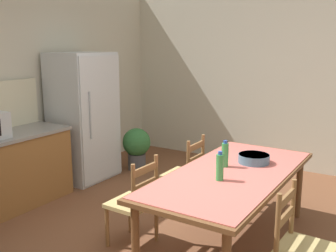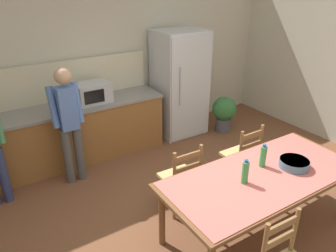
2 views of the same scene
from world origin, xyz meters
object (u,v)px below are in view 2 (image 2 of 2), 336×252
at_px(refrigerator, 180,84).
at_px(dining_table, 262,180).
at_px(serving_bowl, 294,163).
at_px(bottle_off_centre, 263,156).
at_px(chair_side_far_right, 242,156).
at_px(microwave, 93,92).
at_px(person_at_counter, 69,121).
at_px(bottle_near_centre, 245,172).
at_px(chair_side_far_left, 181,178).
at_px(potted_plant, 224,112).

relative_size(refrigerator, dining_table, 0.82).
relative_size(refrigerator, serving_bowl, 5.77).
bearing_deg(bottle_off_centre, chair_side_far_right, 59.15).
distance_m(microwave, serving_bowl, 3.00).
bearing_deg(microwave, person_at_counter, -136.63).
bearing_deg(microwave, serving_bowl, -65.63).
bearing_deg(serving_bowl, refrigerator, 82.54).
xyz_separation_m(microwave, person_at_counter, (-0.55, -0.52, -0.14)).
xyz_separation_m(dining_table, bottle_off_centre, (0.11, 0.12, 0.19)).
relative_size(bottle_off_centre, chair_side_far_right, 0.30).
height_order(refrigerator, chair_side_far_right, refrigerator).
bearing_deg(bottle_near_centre, microwave, 102.09).
xyz_separation_m(dining_table, chair_side_far_left, (-0.49, 0.80, -0.25)).
height_order(dining_table, serving_bowl, serving_bowl).
height_order(microwave, bottle_off_centre, microwave).
distance_m(dining_table, bottle_off_centre, 0.26).
bearing_deg(serving_bowl, potted_plant, 65.16).
distance_m(chair_side_far_left, potted_plant, 2.39).
xyz_separation_m(bottle_off_centre, chair_side_far_left, (-0.61, 0.68, -0.45)).
bearing_deg(potted_plant, chair_side_far_left, -144.25).
bearing_deg(refrigerator, person_at_counter, -166.83).
bearing_deg(serving_bowl, dining_table, 168.41).
distance_m(bottle_off_centre, serving_bowl, 0.35).
bearing_deg(person_at_counter, microwave, -46.63).
height_order(bottle_near_centre, person_at_counter, person_at_counter).
distance_m(bottle_near_centre, chair_side_far_left, 0.94).
xyz_separation_m(refrigerator, bottle_near_centre, (-1.02, -2.62, -0.03)).
height_order(bottle_off_centre, person_at_counter, person_at_counter).
distance_m(serving_bowl, person_at_counter, 2.84).
relative_size(dining_table, person_at_counter, 1.36).
bearing_deg(potted_plant, chair_side_far_right, -123.56).
bearing_deg(dining_table, chair_side_far_right, 57.15).
height_order(dining_table, chair_side_far_right, chair_side_far_right).
height_order(refrigerator, bottle_off_centre, refrigerator).
bearing_deg(person_at_counter, dining_table, -146.73).
xyz_separation_m(bottle_near_centre, person_at_counter, (-1.11, 2.12, 0.04)).
distance_m(dining_table, serving_bowl, 0.41).
relative_size(bottle_off_centre, person_at_counter, 0.16).
relative_size(chair_side_far_left, person_at_counter, 0.55).
bearing_deg(microwave, bottle_near_centre, -77.91).
relative_size(bottle_near_centre, bottle_off_centre, 1.00).
bearing_deg(dining_table, microwave, 107.71).
relative_size(dining_table, chair_side_far_right, 2.46).
xyz_separation_m(serving_bowl, chair_side_far_left, (-0.88, 0.88, -0.37)).
height_order(dining_table, bottle_off_centre, bottle_off_centre).
relative_size(chair_side_far_right, chair_side_far_left, 1.00).
distance_m(bottle_off_centre, potted_plant, 2.51).
distance_m(bottle_near_centre, person_at_counter, 2.40).
height_order(chair_side_far_left, person_at_counter, person_at_counter).
xyz_separation_m(refrigerator, potted_plant, (0.70, -0.43, -0.54)).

